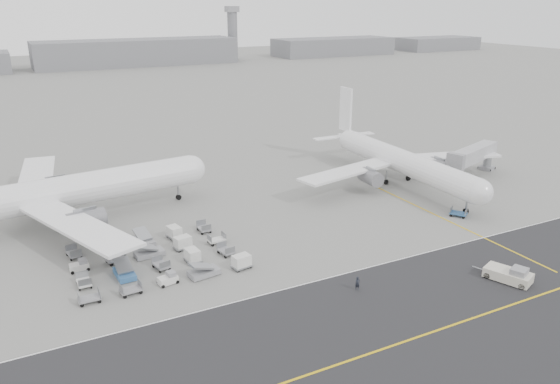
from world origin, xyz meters
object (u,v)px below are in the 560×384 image
airliner_a (52,194)px  airliner_b (399,160)px  jet_bridge (473,156)px  pushback_tug (509,275)px  ground_crew_a (358,283)px  control_tower (233,32)px

airliner_a → airliner_b: size_ratio=1.14×
jet_bridge → pushback_tug: bearing=-148.6°
airliner_a → ground_crew_a: size_ratio=29.71×
control_tower → jet_bridge: size_ratio=1.81×
pushback_tug → airliner_a: bearing=115.3°
airliner_b → airliner_a: bearing=174.2°
control_tower → airliner_b: bearing=-105.1°
airliner_b → pushback_tug: 41.08m
airliner_b → pushback_tug: bearing=-107.2°
pushback_tug → jet_bridge: 45.47m
control_tower → pushback_tug: control_tower is taller
control_tower → jet_bridge: bearing=-101.3°
airliner_a → ground_crew_a: 50.70m
control_tower → pushback_tug: size_ratio=4.13×
control_tower → pushback_tug: (-77.68, -278.60, -15.36)m
pushback_tug → jet_bridge: bearing=28.7°
ground_crew_a → airliner_a: bearing=140.0°
jet_bridge → ground_crew_a: bearing=-168.7°
pushback_tug → jet_bridge: (28.98, 34.85, 3.64)m
pushback_tug → control_tower: bearing=52.8°
airliner_b → pushback_tug: airliner_b is taller
airliner_b → jet_bridge: bearing=-12.4°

